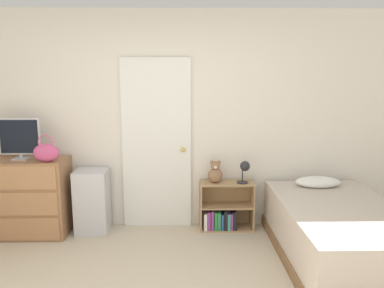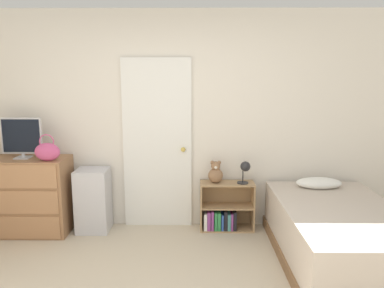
{
  "view_description": "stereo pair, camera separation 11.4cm",
  "coord_description": "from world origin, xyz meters",
  "px_view_note": "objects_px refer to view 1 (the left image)",
  "views": [
    {
      "loc": [
        0.21,
        -2.28,
        1.8
      ],
      "look_at": [
        0.29,
        1.84,
        1.05
      ],
      "focal_mm": 35.0,
      "sensor_mm": 36.0,
      "label": 1
    },
    {
      "loc": [
        0.32,
        -2.28,
        1.8
      ],
      "look_at": [
        0.29,
        1.84,
        1.05
      ],
      "focal_mm": 35.0,
      "sensor_mm": 36.0,
      "label": 2
    }
  ],
  "objects_px": {
    "desk_lamp": "(245,168)",
    "bed": "(340,233)",
    "handbag": "(46,152)",
    "storage_bin": "(92,201)",
    "tv": "(20,138)",
    "teddy_bear": "(215,173)",
    "dresser": "(29,197)",
    "bookshelf": "(223,211)"
  },
  "relations": [
    {
      "from": "handbag",
      "to": "bed",
      "type": "xyz_separation_m",
      "value": [
        3.02,
        -0.57,
        -0.71
      ]
    },
    {
      "from": "tv",
      "to": "handbag",
      "type": "relative_size",
      "value": 1.55
    },
    {
      "from": "tv",
      "to": "bed",
      "type": "bearing_deg",
      "value": -11.91
    },
    {
      "from": "dresser",
      "to": "tv",
      "type": "bearing_deg",
      "value": 171.58
    },
    {
      "from": "bookshelf",
      "to": "teddy_bear",
      "type": "height_order",
      "value": "teddy_bear"
    },
    {
      "from": "handbag",
      "to": "storage_bin",
      "type": "xyz_separation_m",
      "value": [
        0.42,
        0.19,
        -0.62
      ]
    },
    {
      "from": "tv",
      "to": "bed",
      "type": "distance_m",
      "value": 3.52
    },
    {
      "from": "handbag",
      "to": "teddy_bear",
      "type": "xyz_separation_m",
      "value": [
        1.85,
        0.24,
        -0.3
      ]
    },
    {
      "from": "teddy_bear",
      "to": "storage_bin",
      "type": "bearing_deg",
      "value": -178.31
    },
    {
      "from": "storage_bin",
      "to": "desk_lamp",
      "type": "xyz_separation_m",
      "value": [
        1.77,
        0.0,
        0.39
      ]
    },
    {
      "from": "handbag",
      "to": "storage_bin",
      "type": "bearing_deg",
      "value": 24.67
    },
    {
      "from": "dresser",
      "to": "bed",
      "type": "height_order",
      "value": "dresser"
    },
    {
      "from": "bed",
      "to": "tv",
      "type": "bearing_deg",
      "value": 168.09
    },
    {
      "from": "handbag",
      "to": "storage_bin",
      "type": "distance_m",
      "value": 0.77
    },
    {
      "from": "teddy_bear",
      "to": "handbag",
      "type": "bearing_deg",
      "value": -172.74
    },
    {
      "from": "tv",
      "to": "handbag",
      "type": "bearing_deg",
      "value": -22.47
    },
    {
      "from": "tv",
      "to": "desk_lamp",
      "type": "xyz_separation_m",
      "value": [
        2.52,
        0.06,
        -0.37
      ]
    },
    {
      "from": "desk_lamp",
      "to": "tv",
      "type": "bearing_deg",
      "value": -178.69
    },
    {
      "from": "dresser",
      "to": "bookshelf",
      "type": "height_order",
      "value": "dresser"
    },
    {
      "from": "tv",
      "to": "storage_bin",
      "type": "relative_size",
      "value": 0.62
    },
    {
      "from": "handbag",
      "to": "bookshelf",
      "type": "bearing_deg",
      "value": 6.96
    },
    {
      "from": "storage_bin",
      "to": "teddy_bear",
      "type": "distance_m",
      "value": 1.47
    },
    {
      "from": "bed",
      "to": "bookshelf",
      "type": "bearing_deg",
      "value": 142.8
    },
    {
      "from": "handbag",
      "to": "teddy_bear",
      "type": "bearing_deg",
      "value": 7.26
    },
    {
      "from": "tv",
      "to": "bookshelf",
      "type": "xyz_separation_m",
      "value": [
        2.29,
        0.1,
        -0.91
      ]
    },
    {
      "from": "dresser",
      "to": "tv",
      "type": "xyz_separation_m",
      "value": [
        -0.06,
        0.01,
        0.68
      ]
    },
    {
      "from": "desk_lamp",
      "to": "bed",
      "type": "distance_m",
      "value": 1.22
    },
    {
      "from": "dresser",
      "to": "bookshelf",
      "type": "distance_m",
      "value": 2.24
    },
    {
      "from": "dresser",
      "to": "storage_bin",
      "type": "xyz_separation_m",
      "value": [
        0.7,
        0.06,
        -0.07
      ]
    },
    {
      "from": "handbag",
      "to": "storage_bin",
      "type": "height_order",
      "value": "handbag"
    },
    {
      "from": "bookshelf",
      "to": "handbag",
      "type": "bearing_deg",
      "value": -173.04
    },
    {
      "from": "desk_lamp",
      "to": "teddy_bear",
      "type": "bearing_deg",
      "value": 173.07
    },
    {
      "from": "teddy_bear",
      "to": "bed",
      "type": "bearing_deg",
      "value": -34.71
    },
    {
      "from": "tv",
      "to": "teddy_bear",
      "type": "relative_size",
      "value": 1.76
    },
    {
      "from": "tv",
      "to": "teddy_bear",
      "type": "height_order",
      "value": "tv"
    },
    {
      "from": "bookshelf",
      "to": "bed",
      "type": "distance_m",
      "value": 1.34
    },
    {
      "from": "handbag",
      "to": "teddy_bear",
      "type": "height_order",
      "value": "handbag"
    },
    {
      "from": "dresser",
      "to": "handbag",
      "type": "height_order",
      "value": "handbag"
    },
    {
      "from": "dresser",
      "to": "desk_lamp",
      "type": "bearing_deg",
      "value": 1.54
    },
    {
      "from": "storage_bin",
      "to": "dresser",
      "type": "bearing_deg",
      "value": -174.69
    },
    {
      "from": "dresser",
      "to": "bed",
      "type": "bearing_deg",
      "value": -11.97
    },
    {
      "from": "handbag",
      "to": "desk_lamp",
      "type": "bearing_deg",
      "value": 5.1
    }
  ]
}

